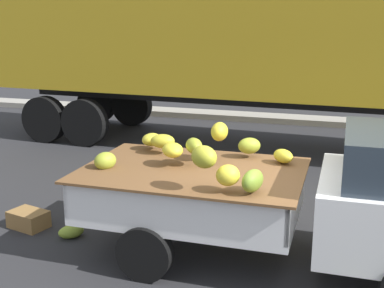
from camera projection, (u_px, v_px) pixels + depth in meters
ground at (298, 274)px, 5.86m from camera, size 220.00×220.00×0.00m
curb_strip at (332, 122)px, 13.88m from camera, size 80.00×0.80×0.16m
pickup_truck at (351, 200)px, 5.69m from camera, size 4.73×1.91×1.70m
semi_trailer at (251, 33)px, 10.98m from camera, size 12.09×3.04×3.95m
fallen_banana_bunch_near_tailgate at (71, 232)px, 6.79m from camera, size 0.39×0.39×0.17m
produce_crate at (29, 219)px, 7.12m from camera, size 0.59×0.47×0.24m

